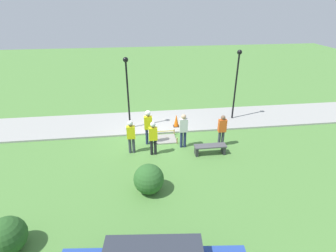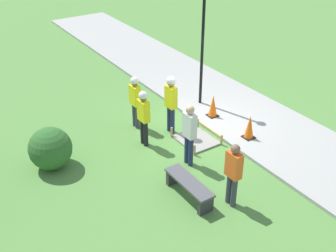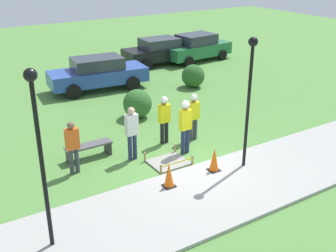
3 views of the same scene
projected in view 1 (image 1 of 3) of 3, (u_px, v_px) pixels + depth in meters
The scene contains 15 objects.
ground_plane at pixel (153, 134), 14.73m from camera, with size 60.00×60.00×0.00m, color #51843D.
sidewalk at pixel (151, 122), 16.13m from camera, with size 28.00×3.18×0.10m.
wet_concrete_patch at pixel (165, 139), 14.18m from camera, with size 1.24×1.06×0.34m.
traffic_cone_near_patch at pixel (176, 121), 15.30m from camera, with size 0.34×0.34×0.74m.
traffic_cone_far_patch at pixel (148, 122), 15.06m from camera, with size 0.34×0.34×0.75m.
park_bench at pixel (210, 148), 12.74m from camera, with size 1.56×0.44×0.49m.
worker_supervisor at pixel (148, 124), 13.29m from camera, with size 0.40×0.27×1.89m.
worker_assistant at pixel (153, 135), 12.41m from camera, with size 0.40×0.25×1.76m.
worker_trainee at pixel (131, 134), 12.56m from camera, with size 0.40×0.25×1.74m.
bystander_in_orange_shirt at pixel (222, 129), 13.18m from camera, with size 0.40×0.23×1.72m.
bystander_in_gray_shirt at pixel (183, 129), 13.05m from camera, with size 0.40×0.24×1.83m.
lamppost_near at pixel (127, 84), 14.16m from camera, with size 0.28×0.28×4.07m.
lamppost_far at pixel (237, 76), 15.35m from camera, with size 0.28×0.28×4.21m.
shrub_rounded_near at pixel (7, 236), 7.72m from camera, with size 1.15×1.15×1.15m.
shrub_rounded_mid at pixel (149, 179), 10.14m from camera, with size 1.19×1.19×1.19m.
Camera 1 is at (0.84, 13.03, 6.88)m, focal length 28.00 mm.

